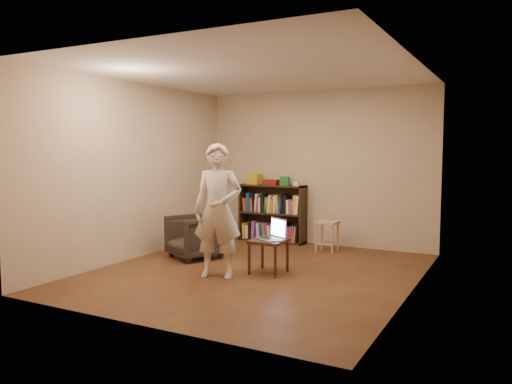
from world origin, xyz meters
The scene contains 15 objects.
floor centered at (0.00, 0.00, 0.00)m, with size 4.50×4.50×0.00m, color #422215.
ceiling centered at (0.00, 0.00, 2.60)m, with size 4.50×4.50×0.00m, color silver.
wall_back centered at (0.00, 2.25, 1.30)m, with size 4.00×4.00×0.00m, color #C5B295.
wall_left centered at (-2.00, 0.00, 1.30)m, with size 4.50×4.50×0.00m, color #C5B295.
wall_right centered at (2.00, 0.00, 1.30)m, with size 4.50×4.50×0.00m, color #C5B295.
bookshelf centered at (-0.77, 2.09, 0.44)m, with size 1.20×0.30×1.00m.
box_yellow centered at (-1.13, 2.09, 1.09)m, with size 0.23×0.17×0.19m, color gold.
red_cloth centered at (-0.79, 2.05, 1.04)m, with size 0.27×0.19×0.09m, color maroon.
box_green centered at (-0.52, 2.05, 1.08)m, with size 0.15×0.15×0.15m, color #1B672D.
box_white centered at (-0.30, 2.05, 1.04)m, with size 0.09×0.09×0.07m, color silver.
stool centered at (0.38, 1.70, 0.39)m, with size 0.34×0.34×0.49m.
armchair centered at (-1.21, 0.35, 0.32)m, with size 0.69×0.71×0.64m, color #312820.
side_table centered at (0.17, 0.05, 0.37)m, with size 0.43×0.43×0.44m.
laptop centered at (0.21, 0.10, 0.50)m, with size 0.46×0.43×0.28m.
person centered at (-0.31, -0.43, 0.85)m, with size 0.62×0.41×1.70m, color beige.
Camera 1 is at (3.03, -5.72, 1.63)m, focal length 35.00 mm.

